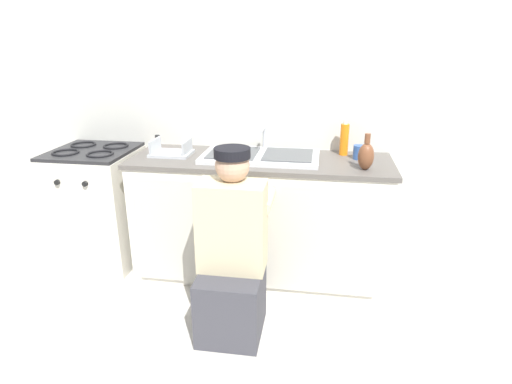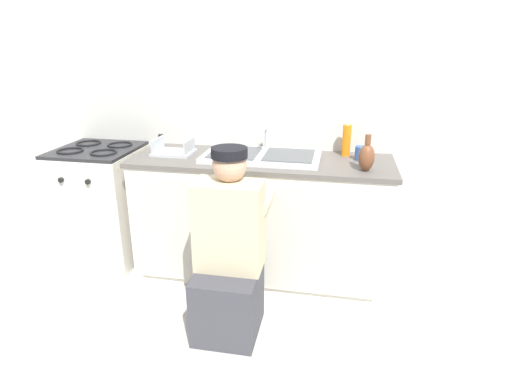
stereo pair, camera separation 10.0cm
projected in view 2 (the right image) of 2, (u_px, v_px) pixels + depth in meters
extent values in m
plane|color=beige|center=(253.00, 291.00, 2.97)|extent=(12.00, 12.00, 0.00)
cube|color=silver|center=(270.00, 97.00, 3.14)|extent=(6.00, 0.10, 2.50)
cube|color=silver|center=(261.00, 219.00, 3.10)|extent=(1.76, 0.60, 0.84)
cube|color=beige|center=(192.00, 232.00, 2.89)|extent=(0.77, 0.02, 0.74)
cube|color=beige|center=(317.00, 243.00, 2.74)|extent=(0.77, 0.02, 0.74)
cube|color=#5B5651|center=(262.00, 161.00, 2.95)|extent=(1.80, 0.62, 0.03)
cube|color=silver|center=(262.00, 156.00, 2.94)|extent=(0.80, 0.44, 0.03)
cube|color=#4C4F51|center=(235.00, 152.00, 2.97)|extent=(0.33, 0.35, 0.01)
cube|color=#4C4F51|center=(289.00, 155.00, 2.90)|extent=(0.33, 0.35, 0.01)
cylinder|color=#B7BABF|center=(266.00, 140.00, 3.09)|extent=(0.02, 0.02, 0.18)
cylinder|color=#B7BABF|center=(264.00, 130.00, 2.99)|extent=(0.02, 0.16, 0.02)
cube|color=silver|center=(103.00, 205.00, 3.32)|extent=(0.58, 0.60, 0.86)
cube|color=#262628|center=(96.00, 150.00, 3.17)|extent=(0.57, 0.59, 0.02)
torus|color=black|center=(70.00, 151.00, 3.08)|extent=(0.19, 0.19, 0.02)
torus|color=black|center=(103.00, 152.00, 3.03)|extent=(0.19, 0.19, 0.02)
torus|color=black|center=(89.00, 143.00, 3.30)|extent=(0.19, 0.19, 0.02)
torus|color=black|center=(120.00, 145.00, 3.25)|extent=(0.19, 0.19, 0.02)
cylinder|color=black|center=(61.00, 180.00, 2.95)|extent=(0.04, 0.02, 0.04)
cylinder|color=black|center=(88.00, 182.00, 2.92)|extent=(0.04, 0.02, 0.04)
cube|color=#3F3F47|center=(228.00, 302.00, 2.51)|extent=(0.36, 0.40, 0.40)
cube|color=beige|center=(229.00, 226.00, 2.41)|extent=(0.38, 0.22, 0.52)
sphere|color=tan|center=(229.00, 165.00, 2.33)|extent=(0.19, 0.19, 0.19)
cylinder|color=black|center=(229.00, 153.00, 2.30)|extent=(0.20, 0.20, 0.06)
cube|color=black|center=(233.00, 152.00, 2.39)|extent=(0.13, 0.09, 0.02)
cylinder|color=beige|center=(210.00, 197.00, 2.59)|extent=(0.08, 0.30, 0.08)
cylinder|color=beige|center=(265.00, 201.00, 2.53)|extent=(0.08, 0.30, 0.08)
cube|color=#B2B7BC|center=(174.00, 153.00, 3.06)|extent=(0.28, 0.22, 0.02)
cube|color=#B2B7BC|center=(158.00, 145.00, 3.06)|extent=(0.01, 0.21, 0.10)
cube|color=#B2B7BC|center=(189.00, 147.00, 3.02)|extent=(0.01, 0.21, 0.10)
cylinder|color=#335699|center=(361.00, 153.00, 2.90)|extent=(0.08, 0.08, 0.09)
torus|color=#335699|center=(370.00, 153.00, 2.89)|extent=(0.06, 0.01, 0.06)
cylinder|color=orange|center=(346.00, 140.00, 2.98)|extent=(0.06, 0.06, 0.22)
cylinder|color=white|center=(348.00, 123.00, 2.94)|extent=(0.03, 0.03, 0.03)
ellipsoid|color=brown|center=(366.00, 158.00, 2.65)|extent=(0.10, 0.10, 0.17)
cylinder|color=brown|center=(368.00, 139.00, 2.61)|extent=(0.04, 0.04, 0.06)
cylinder|color=red|center=(161.00, 142.00, 3.22)|extent=(0.04, 0.04, 0.08)
cylinder|color=black|center=(161.00, 136.00, 3.20)|extent=(0.04, 0.04, 0.02)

